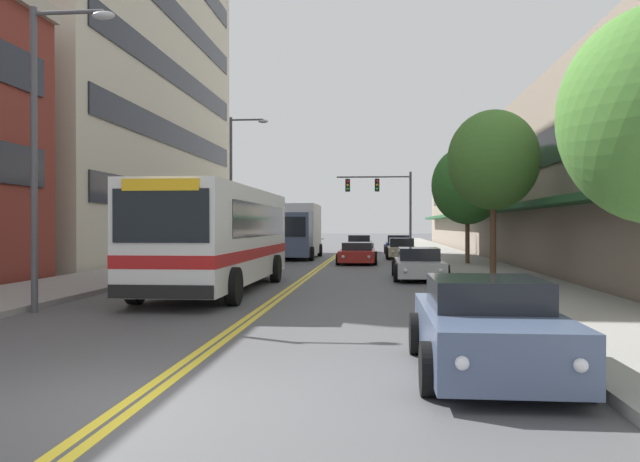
% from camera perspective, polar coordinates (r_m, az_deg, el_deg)
% --- Properties ---
extents(ground_plane, '(240.00, 240.00, 0.00)m').
position_cam_1_polar(ground_plane, '(44.11, 1.59, -2.19)').
color(ground_plane, '#4C4C4F').
extents(sidewalk_left, '(3.79, 106.00, 0.16)m').
position_cam_1_polar(sidewalk_left, '(45.19, -7.82, -2.03)').
color(sidewalk_left, gray).
rests_on(sidewalk_left, ground_plane).
extents(sidewalk_right, '(3.79, 106.00, 0.16)m').
position_cam_1_polar(sidewalk_right, '(44.25, 11.20, -2.09)').
color(sidewalk_right, gray).
rests_on(sidewalk_right, ground_plane).
extents(centre_line, '(0.34, 106.00, 0.01)m').
position_cam_1_polar(centre_line, '(44.11, 1.59, -2.19)').
color(centre_line, yellow).
rests_on(centre_line, ground_plane).
extents(office_tower_left, '(12.08, 26.65, 26.49)m').
position_cam_1_polar(office_tower_left, '(43.62, -20.58, 15.31)').
color(office_tower_left, beige).
rests_on(office_tower_left, ground_plane).
extents(storefront_row_right, '(9.10, 68.00, 8.28)m').
position_cam_1_polar(storefront_row_right, '(45.29, 18.95, 3.09)').
color(storefront_row_right, gray).
rests_on(storefront_row_right, ground_plane).
extents(city_bus, '(2.92, 10.99, 3.23)m').
position_cam_1_polar(city_bus, '(20.28, -9.07, -0.22)').
color(city_bus, silver).
rests_on(city_bus, ground_plane).
extents(car_black_parked_left_near, '(2.03, 4.73, 1.34)m').
position_cam_1_polar(car_black_parked_left_near, '(38.91, -5.28, -1.65)').
color(car_black_parked_left_near, black).
rests_on(car_black_parked_left_near, ground_plane).
extents(car_charcoal_parked_left_mid, '(2.17, 4.43, 1.22)m').
position_cam_1_polar(car_charcoal_parked_left_mid, '(30.63, -8.30, -2.32)').
color(car_charcoal_parked_left_mid, '#232328').
rests_on(car_charcoal_parked_left_mid, ground_plane).
extents(car_slate_blue_parked_right_foreground, '(2.04, 4.15, 1.33)m').
position_cam_1_polar(car_slate_blue_parked_right_foreground, '(9.16, 15.06, -8.59)').
color(car_slate_blue_parked_right_foreground, '#475675').
rests_on(car_slate_blue_parked_right_foreground, ground_plane).
extents(car_beige_parked_right_mid, '(1.97, 4.28, 1.29)m').
position_cam_1_polar(car_beige_parked_right_mid, '(39.42, 7.46, -1.65)').
color(car_beige_parked_right_mid, '#BCAD89').
rests_on(car_beige_parked_right_mid, ground_plane).
extents(car_silver_parked_right_far, '(2.01, 4.73, 1.21)m').
position_cam_1_polar(car_silver_parked_right_far, '(24.52, 9.01, -3.03)').
color(car_silver_parked_right_far, '#B7B7BC').
rests_on(car_silver_parked_right_far, ground_plane).
extents(car_navy_parked_right_end, '(2.13, 4.50, 1.36)m').
position_cam_1_polar(car_navy_parked_right_end, '(46.99, 7.18, -1.27)').
color(car_navy_parked_right_end, '#19234C').
rests_on(car_navy_parked_right_end, ground_plane).
extents(car_red_moving_lead, '(2.15, 4.69, 1.15)m').
position_cam_1_polar(car_red_moving_lead, '(34.01, 3.44, -2.07)').
color(car_red_moving_lead, maroon).
rests_on(car_red_moving_lead, ground_plane).
extents(car_dark_grey_moving_second, '(2.14, 4.90, 1.35)m').
position_cam_1_polar(car_dark_grey_moving_second, '(47.61, 3.62, -1.23)').
color(car_dark_grey_moving_second, '#38383D').
rests_on(car_dark_grey_moving_second, ground_plane).
extents(box_truck, '(2.65, 7.69, 3.44)m').
position_cam_1_polar(box_truck, '(39.49, -2.07, 0.03)').
color(box_truck, '#475675').
rests_on(box_truck, ground_plane).
extents(traffic_signal_mast, '(5.42, 0.38, 5.96)m').
position_cam_1_polar(traffic_signal_mast, '(45.41, 5.89, 3.22)').
color(traffic_signal_mast, '#47474C').
rests_on(traffic_signal_mast, ground_plane).
extents(street_lamp_left_near, '(2.08, 0.28, 7.25)m').
position_cam_1_polar(street_lamp_left_near, '(16.31, -23.79, 8.43)').
color(street_lamp_left_near, '#47474C').
rests_on(street_lamp_left_near, ground_plane).
extents(street_lamp_left_far, '(2.19, 0.28, 8.10)m').
position_cam_1_polar(street_lamp_left_far, '(35.08, -7.69, 4.94)').
color(street_lamp_left_far, '#47474C').
rests_on(street_lamp_left_far, ground_plane).
extents(street_tree_right_mid, '(3.26, 3.26, 6.07)m').
position_cam_1_polar(street_tree_right_mid, '(23.37, 15.56, 6.26)').
color(street_tree_right_mid, brown).
rests_on(street_tree_right_mid, sidewalk_right).
extents(street_tree_right_far, '(3.64, 3.64, 5.98)m').
position_cam_1_polar(street_tree_right_far, '(32.64, 13.34, 4.10)').
color(street_tree_right_far, brown).
rests_on(street_tree_right_far, sidewalk_right).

